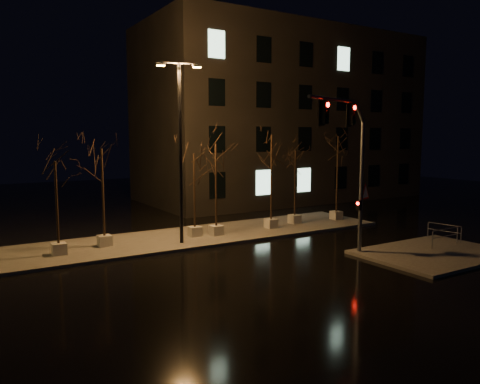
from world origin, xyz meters
TOP-DOWN VIEW (x-y plane):
  - ground at (0.00, 0.00)m, footprint 90.00×90.00m
  - median at (0.00, 6.00)m, footprint 22.00×5.00m
  - sidewalk_corner at (7.50, -3.50)m, footprint 7.00×5.00m
  - building at (14.00, 18.00)m, footprint 25.00×12.00m
  - tree_0 at (-8.13, 5.48)m, footprint 1.80×1.80m
  - tree_1 at (-5.80, 6.08)m, footprint 1.80×1.80m
  - tree_2 at (-0.84, 5.79)m, footprint 1.80×1.80m
  - tree_3 at (0.34, 5.44)m, footprint 1.80×1.80m
  - tree_4 at (4.22, 5.56)m, footprint 1.80×1.80m
  - tree_5 at (6.36, 5.97)m, footprint 1.80×1.80m
  - tree_6 at (9.68, 5.68)m, footprint 1.80×1.80m
  - traffic_signal_mast at (3.40, -1.89)m, footprint 5.59×2.00m
  - streetlight_main at (-2.14, 4.69)m, footprint 2.31×0.78m
  - guard_rail_a at (8.97, -3.04)m, footprint 2.13×0.09m
  - guard_rail_b at (10.20, -2.12)m, footprint 0.37×1.82m

SIDE VIEW (x-z plane):
  - ground at x=0.00m, z-range 0.00..0.00m
  - median at x=0.00m, z-range 0.00..0.15m
  - sidewalk_corner at x=7.50m, z-range 0.00..0.15m
  - guard_rail_b at x=10.20m, z-range 0.28..1.15m
  - guard_rail_a at x=8.97m, z-range 0.29..1.21m
  - tree_0 at x=-8.13m, z-range 1.33..5.86m
  - tree_2 at x=-0.84m, z-range 1.38..6.13m
  - tree_5 at x=6.36m, z-range 1.39..6.18m
  - tree_1 at x=-5.80m, z-range 1.47..6.56m
  - tree_3 at x=0.34m, z-range 1.52..6.81m
  - tree_6 at x=9.68m, z-range 1.63..7.36m
  - tree_4 at x=4.22m, z-range 1.65..7.46m
  - traffic_signal_mast at x=3.40m, z-range 1.28..8.45m
  - streetlight_main at x=-2.14m, z-range 0.86..10.15m
  - building at x=14.00m, z-range 0.00..15.00m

